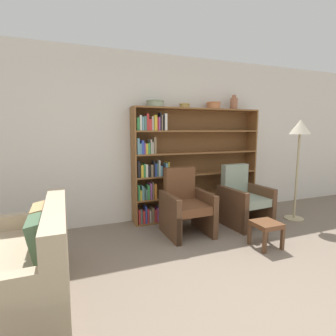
{
  "coord_description": "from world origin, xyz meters",
  "views": [
    {
      "loc": [
        -1.57,
        -1.47,
        1.53
      ],
      "look_at": [
        -0.12,
        2.22,
        0.95
      ],
      "focal_mm": 28.0,
      "sensor_mm": 36.0,
      "label": 1
    }
  ],
  "objects_px": {
    "couch": "(25,267)",
    "vase_tall": "(234,103)",
    "bowl_brass": "(155,103)",
    "bowl_sage": "(184,105)",
    "bowl_olive": "(214,105)",
    "armchair_leather": "(186,206)",
    "armchair_cushioned": "(243,199)",
    "bookshelf": "(185,166)",
    "footstool": "(266,227)",
    "floor_lamp": "(300,136)"
  },
  "relations": [
    {
      "from": "bookshelf",
      "to": "bowl_sage",
      "type": "bearing_deg",
      "value": -146.22
    },
    {
      "from": "bowl_brass",
      "to": "armchair_leather",
      "type": "distance_m",
      "value": 1.67
    },
    {
      "from": "armchair_leather",
      "to": "footstool",
      "type": "bearing_deg",
      "value": 132.56
    },
    {
      "from": "bowl_brass",
      "to": "armchair_leather",
      "type": "bearing_deg",
      "value": -68.49
    },
    {
      "from": "bowl_sage",
      "to": "couch",
      "type": "height_order",
      "value": "bowl_sage"
    },
    {
      "from": "couch",
      "to": "footstool",
      "type": "bearing_deg",
      "value": -89.03
    },
    {
      "from": "vase_tall",
      "to": "bookshelf",
      "type": "bearing_deg",
      "value": 179.0
    },
    {
      "from": "bowl_brass",
      "to": "floor_lamp",
      "type": "bearing_deg",
      "value": -18.66
    },
    {
      "from": "bowl_olive",
      "to": "couch",
      "type": "relative_size",
      "value": 0.17
    },
    {
      "from": "armchair_cushioned",
      "to": "floor_lamp",
      "type": "bearing_deg",
      "value": 167.72
    },
    {
      "from": "vase_tall",
      "to": "armchair_cushioned",
      "type": "bearing_deg",
      "value": -107.84
    },
    {
      "from": "couch",
      "to": "armchair_cushioned",
      "type": "height_order",
      "value": "armchair_cushioned"
    },
    {
      "from": "armchair_cushioned",
      "to": "floor_lamp",
      "type": "distance_m",
      "value": 1.42
    },
    {
      "from": "bowl_olive",
      "to": "armchair_cushioned",
      "type": "distance_m",
      "value": 1.68
    },
    {
      "from": "bookshelf",
      "to": "floor_lamp",
      "type": "distance_m",
      "value": 1.96
    },
    {
      "from": "couch",
      "to": "armchair_leather",
      "type": "bearing_deg",
      "value": -66.52
    },
    {
      "from": "bookshelf",
      "to": "floor_lamp",
      "type": "height_order",
      "value": "bookshelf"
    },
    {
      "from": "bookshelf",
      "to": "bowl_brass",
      "type": "relative_size",
      "value": 8.04
    },
    {
      "from": "vase_tall",
      "to": "floor_lamp",
      "type": "xyz_separation_m",
      "value": [
        0.78,
        -0.76,
        -0.56
      ]
    },
    {
      "from": "bowl_brass",
      "to": "couch",
      "type": "bearing_deg",
      "value": -139.34
    },
    {
      "from": "floor_lamp",
      "to": "footstool",
      "type": "bearing_deg",
      "value": -150.84
    },
    {
      "from": "bowl_brass",
      "to": "bowl_olive",
      "type": "relative_size",
      "value": 1.12
    },
    {
      "from": "bowl_brass",
      "to": "footstool",
      "type": "distance_m",
      "value": 2.44
    },
    {
      "from": "bowl_brass",
      "to": "bowl_olive",
      "type": "height_order",
      "value": "bowl_olive"
    },
    {
      "from": "bowl_olive",
      "to": "footstool",
      "type": "bearing_deg",
      "value": -91.65
    },
    {
      "from": "bookshelf",
      "to": "bowl_olive",
      "type": "height_order",
      "value": "bowl_olive"
    },
    {
      "from": "bookshelf",
      "to": "vase_tall",
      "type": "height_order",
      "value": "vase_tall"
    },
    {
      "from": "couch",
      "to": "footstool",
      "type": "relative_size",
      "value": 4.41
    },
    {
      "from": "bowl_brass",
      "to": "vase_tall",
      "type": "bearing_deg",
      "value": 0.0
    },
    {
      "from": "bowl_olive",
      "to": "armchair_cushioned",
      "type": "relative_size",
      "value": 0.27
    },
    {
      "from": "bookshelf",
      "to": "floor_lamp",
      "type": "bearing_deg",
      "value": -24.32
    },
    {
      "from": "bowl_olive",
      "to": "armchair_cushioned",
      "type": "height_order",
      "value": "bowl_olive"
    },
    {
      "from": "vase_tall",
      "to": "couch",
      "type": "height_order",
      "value": "vase_tall"
    },
    {
      "from": "couch",
      "to": "vase_tall",
      "type": "bearing_deg",
      "value": -65.2
    },
    {
      "from": "bookshelf",
      "to": "vase_tall",
      "type": "relative_size",
      "value": 9.03
    },
    {
      "from": "couch",
      "to": "bookshelf",
      "type": "bearing_deg",
      "value": -56.53
    },
    {
      "from": "floor_lamp",
      "to": "couch",
      "type": "bearing_deg",
      "value": -169.47
    },
    {
      "from": "vase_tall",
      "to": "armchair_cushioned",
      "type": "distance_m",
      "value": 1.72
    },
    {
      "from": "bookshelf",
      "to": "vase_tall",
      "type": "xyz_separation_m",
      "value": [
        0.95,
        -0.02,
        1.08
      ]
    },
    {
      "from": "bowl_brass",
      "to": "couch",
      "type": "distance_m",
      "value": 2.84
    },
    {
      "from": "bowl_brass",
      "to": "armchair_cushioned",
      "type": "xyz_separation_m",
      "value": [
        1.28,
        -0.63,
        -1.53
      ]
    },
    {
      "from": "bowl_brass",
      "to": "bowl_sage",
      "type": "relative_size",
      "value": 1.57
    },
    {
      "from": "bowl_sage",
      "to": "footstool",
      "type": "height_order",
      "value": "bowl_sage"
    },
    {
      "from": "bowl_olive",
      "to": "armchair_leather",
      "type": "xyz_separation_m",
      "value": [
        -0.82,
        -0.63,
        -1.54
      ]
    },
    {
      "from": "couch",
      "to": "footstool",
      "type": "distance_m",
      "value": 2.78
    },
    {
      "from": "armchair_cushioned",
      "to": "bowl_olive",
      "type": "bearing_deg",
      "value": -75.82
    },
    {
      "from": "armchair_leather",
      "to": "armchair_cushioned",
      "type": "bearing_deg",
      "value": 179.35
    },
    {
      "from": "vase_tall",
      "to": "couch",
      "type": "bearing_deg",
      "value": -155.01
    },
    {
      "from": "bookshelf",
      "to": "armchair_leather",
      "type": "height_order",
      "value": "bookshelf"
    },
    {
      "from": "bookshelf",
      "to": "bowl_sage",
      "type": "relative_size",
      "value": 12.62
    }
  ]
}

